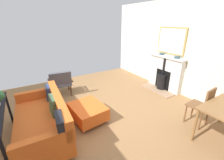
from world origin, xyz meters
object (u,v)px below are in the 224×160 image
object	(u,v)px
fireplace	(164,75)
mantel_bowl_far	(177,57)
ottoman	(88,111)
dining_chair_near_fireplace	(203,104)
sofa	(44,120)
armchair_accent	(60,82)
mantel_bowl_near	(161,54)

from	to	relation	value
fireplace	mantel_bowl_far	size ratio (longest dim) A/B	7.94
ottoman	dining_chair_near_fireplace	size ratio (longest dim) A/B	0.97
sofa	ottoman	bearing A→B (deg)	-179.77
armchair_accent	dining_chair_near_fireplace	size ratio (longest dim) A/B	0.89
fireplace	dining_chair_near_fireplace	world-z (taller)	fireplace
fireplace	dining_chair_near_fireplace	bearing A→B (deg)	63.60
mantel_bowl_far	dining_chair_near_fireplace	bearing A→B (deg)	57.89
sofa	armchair_accent	size ratio (longest dim) A/B	2.28
mantel_bowl_near	ottoman	world-z (taller)	mantel_bowl_near
fireplace	mantel_bowl_near	size ratio (longest dim) A/B	8.93
sofa	ottoman	xyz separation A→B (m)	(-0.91, -0.00, -0.12)
ottoman	armchair_accent	bearing A→B (deg)	-82.44
fireplace	sofa	size ratio (longest dim) A/B	0.69
ottoman	dining_chair_near_fireplace	bearing A→B (deg)	143.67
ottoman	armchair_accent	distance (m)	1.57
fireplace	ottoman	world-z (taller)	fireplace
mantel_bowl_near	armchair_accent	xyz separation A→B (m)	(3.05, -1.05, -0.69)
fireplace	mantel_bowl_far	world-z (taller)	mantel_bowl_far
dining_chair_near_fireplace	mantel_bowl_near	bearing A→B (deg)	-113.85
mantel_bowl_near	dining_chair_near_fireplace	distance (m)	2.22
fireplace	mantel_bowl_near	bearing A→B (deg)	-92.57
fireplace	armchair_accent	distance (m)	3.30
mantel_bowl_near	armchair_accent	distance (m)	3.30
mantel_bowl_far	ottoman	distance (m)	2.99
armchair_accent	dining_chair_near_fireplace	xyz separation A→B (m)	(-2.19, 3.00, 0.08)
mantel_bowl_far	sofa	size ratio (longest dim) A/B	0.09
mantel_bowl_near	armchair_accent	bearing A→B (deg)	-19.00
fireplace	mantel_bowl_far	distance (m)	0.73
mantel_bowl_far	dining_chair_near_fireplace	world-z (taller)	mantel_bowl_far
armchair_accent	ottoman	bearing A→B (deg)	97.56
mantel_bowl_near	sofa	size ratio (longest dim) A/B	0.08
fireplace	dining_chair_near_fireplace	xyz separation A→B (m)	(0.85, 1.72, 0.04)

